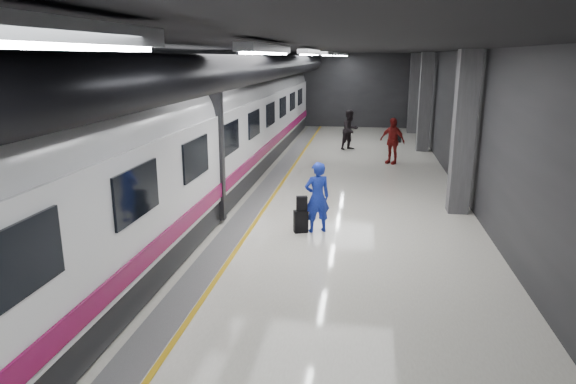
{
  "coord_description": "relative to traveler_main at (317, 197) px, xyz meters",
  "views": [
    {
      "loc": [
        1.87,
        -12.64,
        4.3
      ],
      "look_at": [
        0.24,
        -1.83,
        1.41
      ],
      "focal_mm": 32.0,
      "sensor_mm": 36.0,
      "label": 1
    }
  ],
  "objects": [
    {
      "name": "ground",
      "position": [
        -0.75,
        0.31,
        -0.9
      ],
      "size": [
        40.0,
        40.0,
        0.0
      ],
      "primitive_type": "plane",
      "color": "silver",
      "rests_on": "ground"
    },
    {
      "name": "platform_hall",
      "position": [
        -1.04,
        1.27,
        2.64
      ],
      "size": [
        10.02,
        40.02,
        4.51
      ],
      "color": "black",
      "rests_on": "ground"
    },
    {
      "name": "train",
      "position": [
        -4.0,
        0.31,
        1.17
      ],
      "size": [
        3.05,
        38.0,
        4.05
      ],
      "color": "black",
      "rests_on": "ground"
    },
    {
      "name": "traveler_main",
      "position": [
        0.0,
        0.0,
        0.0
      ],
      "size": [
        0.77,
        0.65,
        1.8
      ],
      "primitive_type": "imported",
      "rotation": [
        0.0,
        0.0,
        3.55
      ],
      "color": "#1A2FC3",
      "rests_on": "ground"
    },
    {
      "name": "suitcase_main",
      "position": [
        -0.39,
        -0.12,
        -0.62
      ],
      "size": [
        0.4,
        0.33,
        0.56
      ],
      "primitive_type": "cube",
      "rotation": [
        0.0,
        0.0,
        0.36
      ],
      "color": "black",
      "rests_on": "ground"
    },
    {
      "name": "shoulder_bag",
      "position": [
        -0.38,
        -0.1,
        -0.15
      ],
      "size": [
        0.3,
        0.2,
        0.37
      ],
      "primitive_type": "cube",
      "rotation": [
        0.0,
        0.0,
        0.2
      ],
      "color": "black",
      "rests_on": "suitcase_main"
    },
    {
      "name": "traveler_far_a",
      "position": [
        0.41,
        12.08,
        0.04
      ],
      "size": [
        1.15,
        1.15,
        1.88
      ],
      "primitive_type": "imported",
      "rotation": [
        0.0,
        0.0,
        0.77
      ],
      "color": "black",
      "rests_on": "ground"
    },
    {
      "name": "traveler_far_b",
      "position": [
        2.24,
        9.03,
        0.05
      ],
      "size": [
        1.18,
        0.99,
        1.89
      ],
      "primitive_type": "imported",
      "rotation": [
        0.0,
        0.0,
        -0.57
      ],
      "color": "maroon",
      "rests_on": "ground"
    },
    {
      "name": "suitcase_far",
      "position": [
        2.8,
        14.63,
        -0.66
      ],
      "size": [
        0.34,
        0.23,
        0.48
      ],
      "primitive_type": "cube",
      "rotation": [
        0.0,
        0.0,
        0.06
      ],
      "color": "black",
      "rests_on": "ground"
    }
  ]
}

